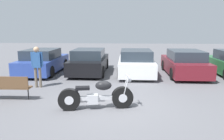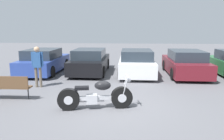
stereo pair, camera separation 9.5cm
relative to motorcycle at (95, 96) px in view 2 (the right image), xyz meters
name	(u,v)px [view 2 (the right image)]	position (x,y,z in m)	size (l,w,h in m)	color
ground_plane	(113,105)	(0.54, 0.37, -0.44)	(60.00, 60.00, 0.00)	slate
motorcycle	(95,96)	(0.00, 0.00, 0.00)	(2.38, 0.83, 1.06)	black
parked_car_blue	(44,62)	(-3.81, 5.53, 0.21)	(1.93, 4.20, 1.38)	#2D479E
parked_car_black	(90,62)	(-1.16, 5.74, 0.21)	(1.93, 4.20, 1.38)	black
parked_car_white	(136,63)	(1.50, 5.47, 0.21)	(1.93, 4.20, 1.38)	white
parked_car_maroon	(185,64)	(4.15, 5.43, 0.21)	(1.93, 4.20, 1.38)	maroon
park_bench	(6,85)	(-3.29, 0.65, 0.11)	(1.68, 0.43, 0.89)	brown
person_standing	(37,63)	(-2.85, 2.41, 0.63)	(0.52, 0.24, 1.78)	#726656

